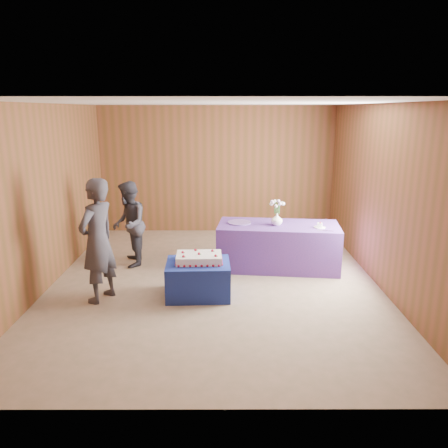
{
  "coord_description": "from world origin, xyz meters",
  "views": [
    {
      "loc": [
        0.13,
        -6.36,
        2.6
      ],
      "look_at": [
        0.15,
        0.1,
        0.91
      ],
      "focal_mm": 35.0,
      "sensor_mm": 36.0,
      "label": 1
    }
  ],
  "objects_px": {
    "guest_left": "(98,241)",
    "serving_table": "(278,246)",
    "vase": "(277,219)",
    "sheet_cake": "(199,258)",
    "cake_table": "(198,279)",
    "guest_right": "(129,224)"
  },
  "relations": [
    {
      "from": "serving_table",
      "to": "sheet_cake",
      "type": "relative_size",
      "value": 2.91
    },
    {
      "from": "guest_left",
      "to": "guest_right",
      "type": "bearing_deg",
      "value": -160.47
    },
    {
      "from": "cake_table",
      "to": "vase",
      "type": "height_order",
      "value": "vase"
    },
    {
      "from": "cake_table",
      "to": "sheet_cake",
      "type": "distance_m",
      "value": 0.31
    },
    {
      "from": "guest_right",
      "to": "cake_table",
      "type": "bearing_deg",
      "value": 33.59
    },
    {
      "from": "serving_table",
      "to": "vase",
      "type": "bearing_deg",
      "value": -131.07
    },
    {
      "from": "vase",
      "to": "guest_left",
      "type": "xyz_separation_m",
      "value": [
        -2.61,
        -1.27,
        0.02
      ]
    },
    {
      "from": "sheet_cake",
      "to": "vase",
      "type": "height_order",
      "value": "vase"
    },
    {
      "from": "guest_left",
      "to": "sheet_cake",
      "type": "bearing_deg",
      "value": 121.57
    },
    {
      "from": "guest_left",
      "to": "serving_table",
      "type": "bearing_deg",
      "value": 140.9
    },
    {
      "from": "vase",
      "to": "guest_left",
      "type": "bearing_deg",
      "value": -154.01
    },
    {
      "from": "sheet_cake",
      "to": "guest_right",
      "type": "bearing_deg",
      "value": 132.93
    },
    {
      "from": "vase",
      "to": "serving_table",
      "type": "bearing_deg",
      "value": 42.62
    },
    {
      "from": "guest_right",
      "to": "serving_table",
      "type": "bearing_deg",
      "value": 77.01
    },
    {
      "from": "serving_table",
      "to": "cake_table",
      "type": "bearing_deg",
      "value": -131.48
    },
    {
      "from": "cake_table",
      "to": "serving_table",
      "type": "bearing_deg",
      "value": 39.83
    },
    {
      "from": "cake_table",
      "to": "sheet_cake",
      "type": "relative_size",
      "value": 1.31
    },
    {
      "from": "serving_table",
      "to": "sheet_cake",
      "type": "bearing_deg",
      "value": -131.8
    },
    {
      "from": "cake_table",
      "to": "sheet_cake",
      "type": "height_order",
      "value": "sheet_cake"
    },
    {
      "from": "vase",
      "to": "guest_right",
      "type": "height_order",
      "value": "guest_right"
    },
    {
      "from": "serving_table",
      "to": "sheet_cake",
      "type": "distance_m",
      "value": 1.72
    },
    {
      "from": "serving_table",
      "to": "guest_right",
      "type": "relative_size",
      "value": 1.37
    }
  ]
}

